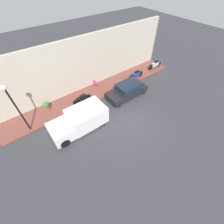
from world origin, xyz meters
TOP-DOWN VIEW (x-y plane):
  - ground_plane at (0.00, 0.00)m, footprint 60.00×60.00m
  - sidewalk at (5.08, 0.00)m, footprint 2.49×18.70m
  - building_facade at (6.47, 0.00)m, footprint 0.30×18.70m
  - parked_car at (2.75, -2.00)m, footprint 1.78×4.13m
  - delivery_van at (1.95, 3.71)m, footprint 2.03×4.53m
  - motorcycle_blue at (4.34, -4.68)m, footprint 0.30×2.05m
  - motorcycle_black at (4.48, 2.12)m, footprint 0.30×1.88m
  - scooter_silver at (4.59, -8.14)m, footprint 0.30×2.06m
  - streetlamp at (4.15, 7.12)m, footprint 0.36×0.36m
  - potted_plant at (5.44, 5.16)m, footprint 0.53×0.53m
  - cafe_chair at (5.71, -0.16)m, footprint 0.40×0.40m

SIDE VIEW (x-z plane):
  - ground_plane at x=0.00m, z-range 0.00..0.00m
  - sidewalk at x=5.08m, z-range 0.00..0.14m
  - motorcycle_black at x=4.48m, z-range 0.17..0.93m
  - scooter_silver at x=4.59m, z-range 0.18..1.05m
  - motorcycle_blue at x=4.34m, z-range 0.18..1.05m
  - cafe_chair at x=5.71m, z-range 0.20..1.10m
  - potted_plant at x=5.44m, z-range 0.20..1.10m
  - parked_car at x=2.75m, z-range -0.03..1.36m
  - delivery_van at x=1.95m, z-range 0.03..1.72m
  - building_facade at x=6.47m, z-range 0.00..5.24m
  - streetlamp at x=4.15m, z-range 0.95..5.30m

